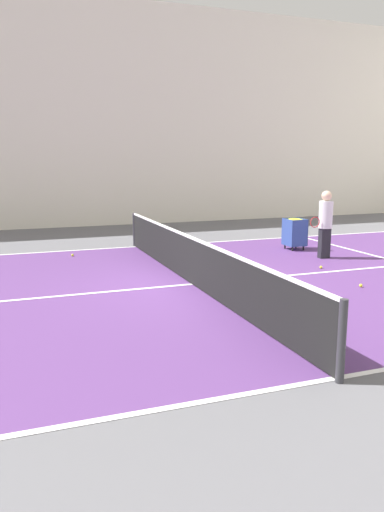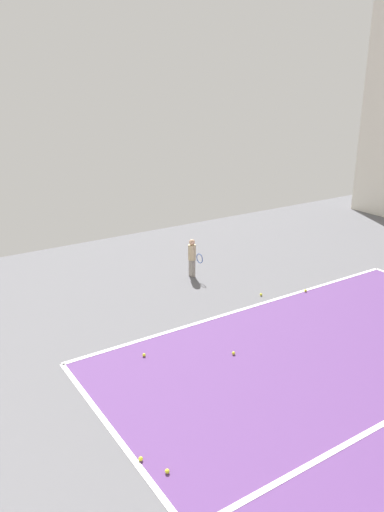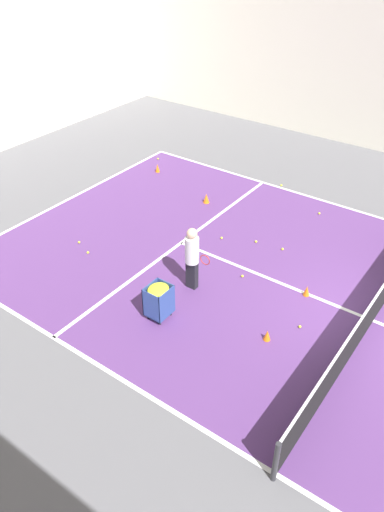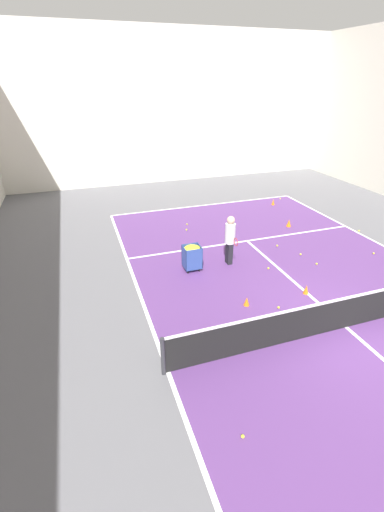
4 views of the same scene
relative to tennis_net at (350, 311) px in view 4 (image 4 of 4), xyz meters
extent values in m
plane|color=#5B5B60|center=(0.00, 0.00, -0.52)|extent=(35.15, 35.15, 0.00)
cube|color=#563370|center=(0.00, 0.00, -0.52)|extent=(9.68, 20.73, 0.00)
cube|color=white|center=(0.00, 10.36, -0.51)|extent=(9.68, 0.10, 0.00)
cube|color=white|center=(-4.84, 0.00, -0.51)|extent=(0.10, 20.73, 0.00)
cube|color=white|center=(0.00, 5.70, -0.51)|extent=(9.68, 0.10, 0.00)
cube|color=white|center=(0.00, 0.00, -0.51)|extent=(0.10, 11.40, 0.00)
cube|color=silver|center=(0.00, 15.65, 3.70)|extent=(20.11, 0.15, 8.44)
cylinder|color=#2D2D33|center=(-4.94, 0.00, -0.02)|extent=(0.10, 0.10, 1.00)
cube|color=black|center=(0.00, 0.00, -0.03)|extent=(9.78, 0.03, 0.93)
cube|color=white|center=(0.00, 0.00, 0.46)|extent=(9.78, 0.04, 0.05)
cube|color=black|center=(-1.47, 4.24, -0.12)|extent=(0.17, 0.28, 0.79)
cylinder|color=silver|center=(-1.47, 4.24, 0.63)|extent=(0.36, 0.36, 0.70)
sphere|color=beige|center=(-1.47, 4.24, 1.11)|extent=(0.26, 0.26, 0.26)
torus|color=#B22D2D|center=(-1.42, 3.88, 0.45)|extent=(0.03, 0.28, 0.28)
cube|color=#2D478C|center=(-2.86, 4.19, -0.38)|extent=(0.58, 0.52, 0.02)
cube|color=#2D478C|center=(-2.86, 3.94, -0.01)|extent=(0.58, 0.02, 0.75)
cube|color=#2D478C|center=(-2.86, 4.44, -0.01)|extent=(0.58, 0.02, 0.75)
cube|color=#2D478C|center=(-3.14, 4.19, -0.01)|extent=(0.02, 0.52, 0.75)
cube|color=#2D478C|center=(-2.58, 4.19, -0.01)|extent=(0.02, 0.52, 0.75)
ellipsoid|color=yellow|center=(-2.86, 4.19, 0.31)|extent=(0.54, 0.48, 0.16)
cylinder|color=black|center=(-3.06, 4.01, -0.45)|extent=(0.05, 0.05, 0.13)
cylinder|color=black|center=(-2.65, 4.01, -0.45)|extent=(0.05, 0.05, 0.13)
cylinder|color=black|center=(-3.06, 4.38, -0.45)|extent=(0.05, 0.05, 0.13)
cylinder|color=black|center=(-2.65, 4.38, -0.45)|extent=(0.05, 0.05, 0.13)
cone|color=orange|center=(2.44, 6.49, -0.36)|extent=(0.21, 0.21, 0.32)
cone|color=orange|center=(-2.04, 1.73, -0.38)|extent=(0.17, 0.17, 0.27)
cone|color=orange|center=(3.31, 9.29, -0.36)|extent=(0.16, 0.16, 0.31)
cone|color=orange|center=(-0.06, 1.70, -0.37)|extent=(0.16, 0.16, 0.28)
sphere|color=yellow|center=(0.87, 4.86, -0.48)|extent=(0.07, 0.07, 0.07)
sphere|color=yellow|center=(3.92, 3.13, -0.48)|extent=(0.07, 0.07, 0.07)
sphere|color=yellow|center=(-1.24, 1.30, -0.48)|extent=(0.07, 0.07, 0.07)
sphere|color=yellow|center=(-0.36, 3.39, -0.48)|extent=(0.07, 0.07, 0.07)
sphere|color=yellow|center=(-1.99, 7.51, -0.48)|extent=(0.07, 0.07, 0.07)
sphere|color=yellow|center=(1.30, 3.93, -0.48)|extent=(0.07, 0.07, 0.07)
sphere|color=yellow|center=(4.17, 9.97, -0.48)|extent=(0.07, 0.07, 0.07)
sphere|color=yellow|center=(-1.76, 8.10, -0.48)|extent=(0.07, 0.07, 0.07)
sphere|color=yellow|center=(4.98, 5.03, -0.48)|extent=(0.07, 0.07, 0.07)
sphere|color=yellow|center=(-3.97, -1.94, -0.48)|extent=(0.07, 0.07, 0.07)
sphere|color=yellow|center=(1.41, 3.13, -0.48)|extent=(0.07, 0.07, 0.07)
camera|label=1|loc=(9.41, -3.47, 2.01)|focal=35.00mm
camera|label=2|loc=(7.38, -1.72, 4.84)|focal=35.00mm
camera|label=3|loc=(-9.65, -1.70, 7.52)|focal=35.00mm
camera|label=4|loc=(-6.13, -5.43, 5.28)|focal=24.00mm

